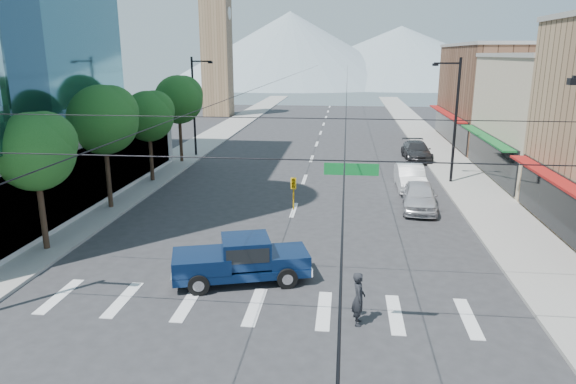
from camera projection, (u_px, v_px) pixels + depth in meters
name	position (u px, v px, depth m)	size (l,w,h in m)	color
ground	(253.00, 327.00, 17.87)	(160.00, 160.00, 0.00)	#28282B
sidewalk_left	(211.00, 138.00, 57.53)	(4.00, 120.00, 0.15)	gray
sidewalk_right	(430.00, 142.00, 54.93)	(4.00, 120.00, 0.15)	gray
shop_far	(513.00, 96.00, 52.78)	(12.00, 18.00, 10.00)	brown
clock_tower	(217.00, 44.00, 76.38)	(4.80, 4.80, 20.40)	#8C6B4C
mountain_left	(290.00, 48.00, 160.56)	(80.00, 80.00, 22.00)	gray
mountain_right	(400.00, 55.00, 166.88)	(90.00, 90.00, 18.00)	gray
tree_near	(38.00, 149.00, 23.62)	(3.65, 3.64, 6.71)	black
tree_midnear	(106.00, 118.00, 30.18)	(4.09, 4.09, 7.52)	black
tree_midfar	(150.00, 114.00, 37.05)	(3.65, 3.64, 6.71)	black
tree_far	(180.00, 98.00, 43.61)	(4.09, 4.09, 7.52)	black
signal_rig	(251.00, 209.00, 15.68)	(21.80, 0.20, 9.00)	black
lamp_pole_nw	(195.00, 103.00, 46.52)	(2.00, 0.25, 9.00)	black
lamp_pole_ne	(454.00, 116.00, 36.54)	(2.00, 0.25, 9.00)	black
pickup_truck	(240.00, 259.00, 21.25)	(6.00, 3.52, 1.92)	#071839
pedestrian	(359.00, 298.00, 17.88)	(0.71, 0.47, 1.95)	black
parked_car_near	(420.00, 196.00, 31.20)	(2.00, 4.98, 1.70)	silver
parked_car_mid	(410.00, 178.00, 35.92)	(1.80, 5.17, 1.70)	white
parked_car_far	(417.00, 151.00, 46.05)	(2.27, 5.58, 1.62)	#2B2B2D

